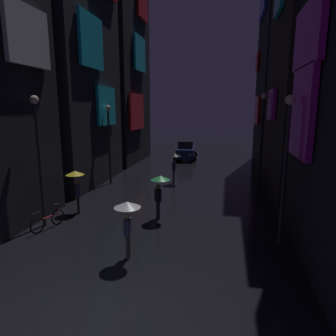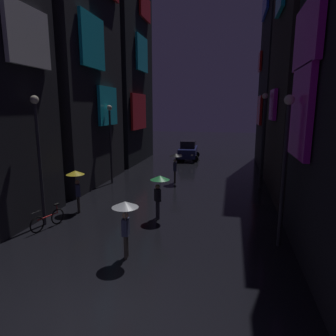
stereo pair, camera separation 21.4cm
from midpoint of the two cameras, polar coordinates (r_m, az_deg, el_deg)
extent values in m
plane|color=black|center=(8.49, -12.69, -26.40)|extent=(120.00, 120.00, 0.00)
cube|color=white|center=(14.71, -24.70, 21.84)|extent=(0.20, 2.70, 2.41)
cube|color=#232328|center=(22.03, -17.79, 20.79)|extent=(4.00, 7.90, 17.93)
cube|color=#19D8F2|center=(21.40, -11.11, 11.50)|extent=(0.20, 2.84, 2.59)
cube|color=#19D8F2|center=(20.03, -13.87, 22.31)|extent=(0.20, 3.01, 3.07)
cube|color=black|center=(30.85, -9.00, 24.66)|extent=(4.00, 8.14, 24.66)
cube|color=red|center=(28.00, -5.36, 10.63)|extent=(0.20, 3.95, 3.18)
cube|color=#19D8F2|center=(29.63, -4.77, 20.84)|extent=(0.20, 3.16, 3.10)
cube|color=red|center=(31.78, -4.18, 28.13)|extent=(0.20, 3.17, 2.04)
cube|color=#F226D8|center=(11.22, 24.54, 9.57)|extent=(0.20, 2.65, 3.02)
cube|color=#F226D8|center=(11.51, 25.56, 22.03)|extent=(0.20, 3.35, 2.04)
cube|color=#2D2826|center=(19.66, 26.48, 17.17)|extent=(4.00, 7.91, 15.09)
cube|color=#F226D8|center=(18.71, 19.69, 11.26)|extent=(0.20, 1.94, 1.73)
cube|color=#232328|center=(29.06, 22.45, 22.08)|extent=(4.00, 8.16, 21.95)
cube|color=red|center=(27.73, 17.24, 10.45)|extent=(0.20, 3.08, 2.44)
cube|color=red|center=(30.48, 17.33, 18.72)|extent=(0.20, 1.83, 1.67)
cube|color=#264CF9|center=(29.17, 18.34, 27.84)|extent=(0.20, 4.09, 2.02)
cylinder|color=#38332D|center=(15.66, -16.25, -6.73)|extent=(0.12, 0.12, 0.85)
cylinder|color=#38332D|center=(15.83, -16.33, -6.54)|extent=(0.12, 0.12, 0.85)
cube|color=#333859|center=(15.54, -16.44, -4.09)|extent=(0.38, 0.40, 0.60)
sphere|color=#9E7051|center=(15.44, -16.52, -2.62)|extent=(0.22, 0.22, 0.22)
cylinder|color=#333859|center=(15.69, -16.71, -3.77)|extent=(0.09, 0.09, 0.50)
cylinder|color=slate|center=(15.61, -16.78, -2.58)|extent=(0.02, 0.02, 0.77)
cone|color=yellow|center=(15.51, -16.88, -0.84)|extent=(0.90, 0.90, 0.20)
cylinder|color=#2D2D38|center=(14.42, -1.70, -7.84)|extent=(0.12, 0.12, 0.85)
cylinder|color=#2D2D38|center=(14.26, -1.40, -8.05)|extent=(0.12, 0.12, 0.85)
cube|color=black|center=(14.12, -1.57, -5.17)|extent=(0.38, 0.40, 0.60)
sphere|color=#9E7051|center=(14.00, -1.58, -3.56)|extent=(0.22, 0.22, 0.22)
cylinder|color=black|center=(13.96, -1.08, -5.14)|extent=(0.09, 0.09, 0.50)
cylinder|color=slate|center=(13.87, -1.09, -3.81)|extent=(0.02, 0.02, 0.77)
cone|color=green|center=(13.75, -1.09, -1.86)|extent=(0.90, 0.90, 0.20)
cylinder|color=#38332D|center=(21.10, 1.58, -1.63)|extent=(0.12, 0.12, 0.85)
cylinder|color=#38332D|center=(20.92, 1.62, -1.74)|extent=(0.12, 0.12, 0.85)
cube|color=#333859|center=(20.86, 1.61, 0.26)|extent=(0.30, 0.39, 0.60)
sphere|color=beige|center=(20.78, 1.62, 1.37)|extent=(0.22, 0.22, 0.22)
cylinder|color=#333859|center=(20.68, 1.79, 0.30)|extent=(0.09, 0.09, 0.50)
cylinder|color=slate|center=(20.61, 1.79, 1.21)|extent=(0.02, 0.02, 0.77)
cone|color=black|center=(20.53, 1.80, 2.54)|extent=(0.90, 0.90, 0.20)
cylinder|color=#38332D|center=(10.95, -7.31, -14.38)|extent=(0.12, 0.12, 0.85)
cylinder|color=#38332D|center=(10.79, -7.51, -14.79)|extent=(0.12, 0.12, 0.85)
cube|color=#333859|center=(10.58, -7.51, -11.05)|extent=(0.26, 0.37, 0.60)
sphere|color=tan|center=(10.43, -7.57, -8.97)|extent=(0.22, 0.22, 0.22)
cylinder|color=#333859|center=(10.38, -7.45, -11.19)|extent=(0.09, 0.09, 0.50)
cylinder|color=slate|center=(10.26, -7.50, -9.46)|extent=(0.02, 0.02, 0.77)
cone|color=silver|center=(10.10, -7.57, -6.88)|extent=(0.90, 0.90, 0.20)
torus|color=black|center=(13.86, -23.26, -9.89)|extent=(0.25, 0.71, 0.72)
torus|color=black|center=(14.52, -19.89, -8.67)|extent=(0.25, 0.71, 0.72)
cylinder|color=red|center=(14.12, -21.58, -8.58)|extent=(0.31, 0.98, 0.05)
cylinder|color=red|center=(14.41, -19.98, -7.36)|extent=(0.04, 0.04, 0.40)
cube|color=black|center=(14.34, -20.04, -6.52)|extent=(0.18, 0.26, 0.06)
cylinder|color=black|center=(13.68, -23.44, -7.74)|extent=(0.15, 0.44, 0.03)
cube|color=navy|center=(30.60, 4.05, 3.07)|extent=(1.95, 4.20, 0.90)
cube|color=black|center=(30.49, 4.07, 4.56)|extent=(1.56, 1.93, 0.70)
cylinder|color=black|center=(29.30, 5.40, 1.79)|extent=(0.65, 0.26, 0.64)
cylinder|color=black|center=(29.43, 2.26, 1.87)|extent=(0.65, 0.26, 0.64)
cylinder|color=black|center=(31.93, 5.67, 2.58)|extent=(0.65, 0.26, 0.64)
cylinder|color=black|center=(32.05, 2.78, 2.65)|extent=(0.65, 0.26, 0.64)
cube|color=white|center=(28.52, 4.82, 2.45)|extent=(0.20, 0.07, 0.14)
cube|color=white|center=(28.61, 2.62, 2.51)|extent=(0.20, 0.07, 0.14)
cylinder|color=#2D2D33|center=(20.04, 17.77, 4.21)|extent=(0.14, 0.14, 5.72)
sphere|color=#F9EFCC|center=(19.92, 18.31, 12.91)|extent=(0.36, 0.36, 0.36)
cylinder|color=#2D2D33|center=(20.90, -10.56, 3.84)|extent=(0.14, 0.14, 5.00)
sphere|color=#F9EFCC|center=(20.73, -10.83, 11.20)|extent=(0.36, 0.36, 0.36)
cylinder|color=#2D2D33|center=(14.09, -22.78, 0.23)|extent=(0.14, 0.14, 5.32)
sphere|color=#F9EFCC|center=(13.87, -23.69, 11.83)|extent=(0.36, 0.36, 0.36)
cylinder|color=#2D2D33|center=(11.75, 21.58, -1.90)|extent=(0.14, 0.14, 5.26)
sphere|color=#F9EFCC|center=(11.48, 22.62, 11.91)|extent=(0.36, 0.36, 0.36)
camera|label=1|loc=(0.11, -89.59, 0.08)|focal=32.00mm
camera|label=2|loc=(0.11, 90.41, -0.08)|focal=32.00mm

